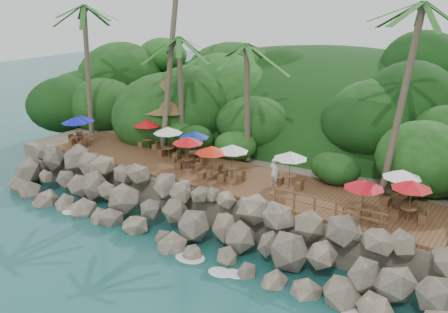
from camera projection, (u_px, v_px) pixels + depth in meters
The scene contains 12 objects.
ground at pixel (160, 248), 26.48m from camera, with size 140.00×140.00×0.00m, color #19514F.
land_base at pixel (297, 151), 38.68m from camera, with size 32.00×25.20×2.10m, color gray.
jungle_hill at pixel (335, 141), 44.89m from camera, with size 44.80×28.00×15.40m, color #143811.
seawall at pixel (183, 215), 27.68m from camera, with size 29.00×4.00×2.30m, color gray, non-canonical shape.
terrace at pixel (224, 175), 30.48m from camera, with size 26.00×5.00×0.20m, color brown.
jungle_foliage at pixel (291, 168), 38.23m from camera, with size 44.00×16.00×12.00m, color #143811, non-canonical shape.
foam_line at pixel (163, 245), 26.70m from camera, with size 25.20×0.80×0.06m.
palms at pixel (245, 10), 29.59m from camera, with size 34.19×6.95×14.72m.
palapa at pixel (166, 93), 36.10m from camera, with size 4.86×4.86×4.60m.
dining_clusters at pixel (216, 146), 29.96m from camera, with size 24.67×4.69×2.09m.
railing at pixel (325, 207), 24.41m from camera, with size 6.10×0.10×1.00m.
waiter at pixel (274, 172), 28.40m from camera, with size 0.60×0.39×1.63m, color silver.
Camera 1 is at (16.06, -17.59, 12.97)m, focal length 40.59 mm.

